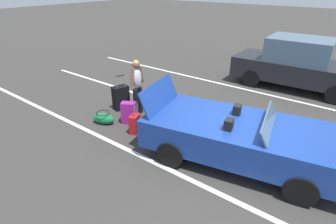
{
  "coord_description": "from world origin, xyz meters",
  "views": [
    {
      "loc": [
        1.7,
        -4.86,
        3.66
      ],
      "look_at": [
        -1.79,
        -0.21,
        0.75
      ],
      "focal_mm": 28.57,
      "sensor_mm": 36.0,
      "label": 1
    }
  ],
  "objects_px": {
    "suitcase_small_carryon": "(135,124)",
    "traveler_person": "(137,85)",
    "convertible_car": "(250,140)",
    "duffel_bag": "(103,118)",
    "suitcase_medium_bright": "(129,113)",
    "suitcase_large_black": "(121,98)",
    "parked_sedan_near": "(298,64)"
  },
  "relations": [
    {
      "from": "traveler_person",
      "to": "duffel_bag",
      "type": "bearing_deg",
      "value": -114.19
    },
    {
      "from": "suitcase_small_carryon",
      "to": "parked_sedan_near",
      "type": "relative_size",
      "value": 0.19
    },
    {
      "from": "suitcase_large_black",
      "to": "traveler_person",
      "type": "bearing_deg",
      "value": -157.06
    },
    {
      "from": "suitcase_medium_bright",
      "to": "parked_sedan_near",
      "type": "distance_m",
      "value": 6.46
    },
    {
      "from": "convertible_car",
      "to": "suitcase_medium_bright",
      "type": "xyz_separation_m",
      "value": [
        -3.36,
        -0.24,
        -0.28
      ]
    },
    {
      "from": "suitcase_medium_bright",
      "to": "duffel_bag",
      "type": "distance_m",
      "value": 0.73
    },
    {
      "from": "convertible_car",
      "to": "duffel_bag",
      "type": "distance_m",
      "value": 3.99
    },
    {
      "from": "traveler_person",
      "to": "suitcase_small_carryon",
      "type": "bearing_deg",
      "value": -57.53
    },
    {
      "from": "convertible_car",
      "to": "duffel_bag",
      "type": "relative_size",
      "value": 6.26
    },
    {
      "from": "parked_sedan_near",
      "to": "suitcase_small_carryon",
      "type": "bearing_deg",
      "value": -114.35
    },
    {
      "from": "convertible_car",
      "to": "duffel_bag",
      "type": "xyz_separation_m",
      "value": [
        -3.91,
        -0.7,
        -0.43
      ]
    },
    {
      "from": "convertible_car",
      "to": "traveler_person",
      "type": "xyz_separation_m",
      "value": [
        -3.54,
        0.35,
        0.34
      ]
    },
    {
      "from": "convertible_car",
      "to": "suitcase_small_carryon",
      "type": "bearing_deg",
      "value": 179.04
    },
    {
      "from": "suitcase_medium_bright",
      "to": "suitcase_small_carryon",
      "type": "distance_m",
      "value": 0.57
    },
    {
      "from": "suitcase_small_carryon",
      "to": "traveler_person",
      "type": "distance_m",
      "value": 1.29
    },
    {
      "from": "suitcase_medium_bright",
      "to": "traveler_person",
      "type": "xyz_separation_m",
      "value": [
        -0.18,
        0.58,
        0.62
      ]
    },
    {
      "from": "convertible_car",
      "to": "parked_sedan_near",
      "type": "bearing_deg",
      "value": 82.55
    },
    {
      "from": "convertible_car",
      "to": "suitcase_large_black",
      "type": "xyz_separation_m",
      "value": [
        -4.21,
        0.28,
        -0.22
      ]
    },
    {
      "from": "convertible_car",
      "to": "traveler_person",
      "type": "bearing_deg",
      "value": 163.14
    },
    {
      "from": "suitcase_large_black",
      "to": "suitcase_medium_bright",
      "type": "distance_m",
      "value": 1.0
    },
    {
      "from": "suitcase_medium_bright",
      "to": "suitcase_large_black",
      "type": "bearing_deg",
      "value": -152.18
    },
    {
      "from": "suitcase_small_carryon",
      "to": "traveler_person",
      "type": "height_order",
      "value": "traveler_person"
    },
    {
      "from": "suitcase_medium_bright",
      "to": "suitcase_small_carryon",
      "type": "xyz_separation_m",
      "value": [
        0.48,
        -0.29,
        -0.06
      ]
    },
    {
      "from": "suitcase_small_carryon",
      "to": "duffel_bag",
      "type": "height_order",
      "value": "suitcase_small_carryon"
    },
    {
      "from": "convertible_car",
      "to": "suitcase_large_black",
      "type": "relative_size",
      "value": 3.95
    },
    {
      "from": "traveler_person",
      "to": "suitcase_large_black",
      "type": "bearing_deg",
      "value": -179.57
    },
    {
      "from": "suitcase_small_carryon",
      "to": "suitcase_medium_bright",
      "type": "bearing_deg",
      "value": -50.32
    },
    {
      "from": "suitcase_medium_bright",
      "to": "suitcase_small_carryon",
      "type": "height_order",
      "value": "suitcase_small_carryon"
    },
    {
      "from": "duffel_bag",
      "to": "suitcase_medium_bright",
      "type": "bearing_deg",
      "value": 40.43
    },
    {
      "from": "suitcase_medium_bright",
      "to": "traveler_person",
      "type": "distance_m",
      "value": 0.87
    },
    {
      "from": "suitcase_large_black",
      "to": "suitcase_medium_bright",
      "type": "relative_size",
      "value": 1.8
    },
    {
      "from": "suitcase_medium_bright",
      "to": "suitcase_small_carryon",
      "type": "bearing_deg",
      "value": 28.74
    }
  ]
}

